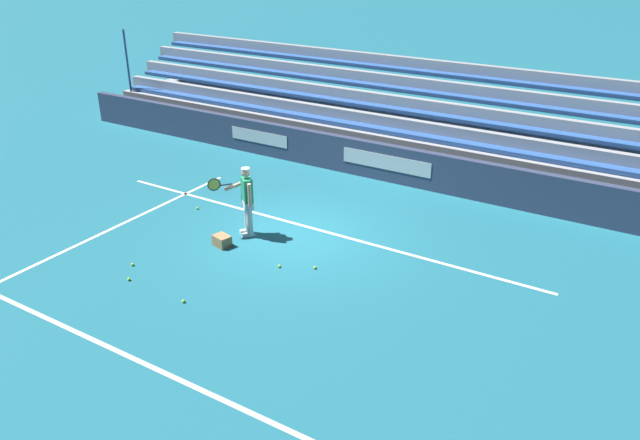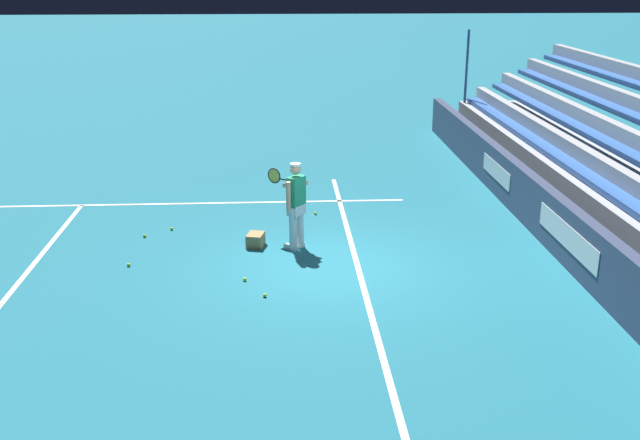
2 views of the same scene
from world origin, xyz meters
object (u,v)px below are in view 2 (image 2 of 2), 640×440
object	(u,v)px
tennis_ball_near_player	(245,279)
tennis_ball_far_right	(145,236)
tennis_ball_far_left	(172,229)
tennis_ball_stray_back	(265,295)
tennis_ball_by_box	(129,265)
ball_box_cardboard	(256,240)
tennis_player	(295,205)
tennis_ball_on_baseline	(315,213)

from	to	relation	value
tennis_ball_near_player	tennis_ball_far_right	bearing A→B (deg)	41.87
tennis_ball_far_left	tennis_ball_near_player	bearing A→B (deg)	-149.61
tennis_ball_near_player	tennis_ball_stray_back	distance (m)	0.79
tennis_ball_far_left	tennis_ball_far_right	bearing A→B (deg)	130.09
tennis_ball_stray_back	tennis_ball_by_box	size ratio (longest dim) A/B	1.00
tennis_ball_far_left	tennis_ball_far_right	size ratio (longest dim) A/B	1.00
ball_box_cardboard	tennis_ball_by_box	world-z (taller)	ball_box_cardboard
tennis_player	tennis_ball_far_left	xyz separation A→B (m)	(1.21, 2.57, -0.86)
tennis_ball_far_left	tennis_ball_stray_back	bearing A→B (deg)	-150.22
tennis_ball_on_baseline	tennis_ball_far_right	world-z (taller)	same
ball_box_cardboard	tennis_ball_near_player	distance (m)	1.75
ball_box_cardboard	tennis_ball_far_right	world-z (taller)	ball_box_cardboard
tennis_player	tennis_ball_on_baseline	world-z (taller)	tennis_player
ball_box_cardboard	tennis_ball_far_right	distance (m)	2.37
tennis_ball_far_right	tennis_player	bearing A→B (deg)	-104.45
tennis_ball_by_box	tennis_ball_far_right	bearing A→B (deg)	-1.22
ball_box_cardboard	tennis_ball_on_baseline	bearing A→B (deg)	-33.76
tennis_player	ball_box_cardboard	bearing A→B (deg)	79.09
tennis_ball_far_left	tennis_ball_near_player	distance (m)	3.24
tennis_ball_by_box	tennis_ball_far_right	xyz separation A→B (m)	(1.58, -0.03, 0.00)
tennis_ball_stray_back	tennis_ball_on_baseline	bearing A→B (deg)	-13.83
tennis_ball_on_baseline	tennis_ball_by_box	size ratio (longest dim) A/B	1.00
tennis_ball_on_baseline	tennis_ball_stray_back	bearing A→B (deg)	166.17
tennis_ball_near_player	tennis_ball_stray_back	xyz separation A→B (m)	(-0.70, -0.36, 0.00)
tennis_ball_near_player	tennis_ball_stray_back	world-z (taller)	same
tennis_player	tennis_ball_far_right	bearing A→B (deg)	75.55
tennis_player	tennis_ball_by_box	xyz separation A→B (m)	(-0.79, 3.10, -0.86)
tennis_ball_near_player	tennis_ball_by_box	world-z (taller)	same
tennis_ball_far_left	tennis_ball_stray_back	distance (m)	4.02
tennis_player	tennis_ball_far_right	world-z (taller)	tennis_player
tennis_player	ball_box_cardboard	size ratio (longest dim) A/B	4.29
tennis_ball_near_player	tennis_ball_stray_back	bearing A→B (deg)	-152.73
tennis_ball_stray_back	tennis_ball_near_player	bearing A→B (deg)	27.27
tennis_ball_far_left	ball_box_cardboard	bearing A→B (deg)	-120.52
tennis_player	tennis_ball_stray_back	size ratio (longest dim) A/B	25.98
tennis_ball_stray_back	tennis_ball_far_right	bearing A→B (deg)	39.00
tennis_player	tennis_ball_near_player	size ratio (longest dim) A/B	25.98
tennis_ball_far_right	tennis_ball_stray_back	bearing A→B (deg)	-141.00
ball_box_cardboard	tennis_ball_far_right	size ratio (longest dim) A/B	6.06
tennis_player	tennis_ball_on_baseline	xyz separation A→B (m)	(2.07, -0.49, -0.86)
tennis_ball_stray_back	tennis_ball_far_right	xyz separation A→B (m)	(3.08, 2.49, 0.00)
tennis_player	tennis_ball_far_left	bearing A→B (deg)	64.91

